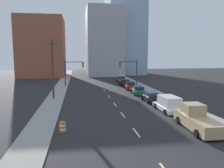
{
  "coord_description": "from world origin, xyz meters",
  "views": [
    {
      "loc": [
        -5.14,
        -9.52,
        6.94
      ],
      "look_at": [
        0.46,
        26.05,
        2.2
      ],
      "focal_mm": 35.0,
      "sensor_mm": 36.0,
      "label": 1
    }
  ],
  "objects_px": {
    "traffic_signal_right": "(132,69)",
    "pickup_truck_tan": "(196,119)",
    "box_truck_white": "(169,104)",
    "traffic_signal_left": "(71,70)",
    "traffic_barrel": "(63,127)",
    "sedan_navy": "(125,83)",
    "utility_pole_left_mid": "(53,69)",
    "sedan_black": "(151,97)",
    "sedan_green": "(138,90)",
    "sedan_red": "(130,86)",
    "sedan_orange": "(121,80)"
  },
  "relations": [
    {
      "from": "sedan_green",
      "to": "sedan_orange",
      "type": "height_order",
      "value": "sedan_orange"
    },
    {
      "from": "traffic_signal_right",
      "to": "pickup_truck_tan",
      "type": "distance_m",
      "value": 30.53
    },
    {
      "from": "sedan_red",
      "to": "sedan_navy",
      "type": "distance_m",
      "value": 5.4
    },
    {
      "from": "sedan_navy",
      "to": "sedan_orange",
      "type": "height_order",
      "value": "sedan_orange"
    },
    {
      "from": "traffic_signal_right",
      "to": "pickup_truck_tan",
      "type": "bearing_deg",
      "value": -92.37
    },
    {
      "from": "sedan_black",
      "to": "sedan_navy",
      "type": "distance_m",
      "value": 17.89
    },
    {
      "from": "traffic_signal_right",
      "to": "sedan_orange",
      "type": "bearing_deg",
      "value": 100.63
    },
    {
      "from": "traffic_signal_left",
      "to": "sedan_navy",
      "type": "distance_m",
      "value": 12.74
    },
    {
      "from": "traffic_barrel",
      "to": "sedan_red",
      "type": "xyz_separation_m",
      "value": [
        12.1,
        23.86,
        0.22
      ]
    },
    {
      "from": "traffic_signal_right",
      "to": "utility_pole_left_mid",
      "type": "height_order",
      "value": "utility_pole_left_mid"
    },
    {
      "from": "traffic_signal_right",
      "to": "utility_pole_left_mid",
      "type": "distance_m",
      "value": 21.15
    },
    {
      "from": "traffic_signal_left",
      "to": "sedan_navy",
      "type": "xyz_separation_m",
      "value": [
        12.33,
        -0.02,
        -3.19
      ]
    },
    {
      "from": "pickup_truck_tan",
      "to": "box_truck_white",
      "type": "height_order",
      "value": "pickup_truck_tan"
    },
    {
      "from": "traffic_signal_right",
      "to": "sedan_red",
      "type": "xyz_separation_m",
      "value": [
        -1.65,
        -5.42,
        -3.14
      ]
    },
    {
      "from": "box_truck_white",
      "to": "sedan_navy",
      "type": "distance_m",
      "value": 23.62
    },
    {
      "from": "traffic_signal_right",
      "to": "box_truck_white",
      "type": "distance_m",
      "value": 23.85
    },
    {
      "from": "sedan_navy",
      "to": "traffic_barrel",
      "type": "bearing_deg",
      "value": -113.15
    },
    {
      "from": "sedan_navy",
      "to": "traffic_signal_right",
      "type": "bearing_deg",
      "value": 0.49
    },
    {
      "from": "traffic_barrel",
      "to": "pickup_truck_tan",
      "type": "relative_size",
      "value": 0.15
    },
    {
      "from": "utility_pole_left_mid",
      "to": "sedan_black",
      "type": "height_order",
      "value": "utility_pole_left_mid"
    },
    {
      "from": "traffic_signal_right",
      "to": "box_truck_white",
      "type": "bearing_deg",
      "value": -92.71
    },
    {
      "from": "traffic_signal_right",
      "to": "sedan_orange",
      "type": "height_order",
      "value": "traffic_signal_right"
    },
    {
      "from": "utility_pole_left_mid",
      "to": "box_truck_white",
      "type": "height_order",
      "value": "utility_pole_left_mid"
    },
    {
      "from": "utility_pole_left_mid",
      "to": "sedan_navy",
      "type": "bearing_deg",
      "value": 42.77
    },
    {
      "from": "sedan_navy",
      "to": "sedan_orange",
      "type": "xyz_separation_m",
      "value": [
        0.35,
        6.17,
        0.04
      ]
    },
    {
      "from": "sedan_black",
      "to": "pickup_truck_tan",
      "type": "bearing_deg",
      "value": -90.16
    },
    {
      "from": "traffic_signal_left",
      "to": "traffic_signal_right",
      "type": "relative_size",
      "value": 1.0
    },
    {
      "from": "utility_pole_left_mid",
      "to": "traffic_barrel",
      "type": "bearing_deg",
      "value": -81.21
    },
    {
      "from": "sedan_red",
      "to": "sedan_black",
      "type": "bearing_deg",
      "value": -87.68
    },
    {
      "from": "traffic_barrel",
      "to": "sedan_orange",
      "type": "relative_size",
      "value": 0.2
    },
    {
      "from": "traffic_signal_left",
      "to": "sedan_green",
      "type": "relative_size",
      "value": 1.27
    },
    {
      "from": "pickup_truck_tan",
      "to": "sedan_black",
      "type": "height_order",
      "value": "pickup_truck_tan"
    },
    {
      "from": "traffic_signal_right",
      "to": "sedan_navy",
      "type": "bearing_deg",
      "value": -179.06
    },
    {
      "from": "sedan_green",
      "to": "sedan_red",
      "type": "relative_size",
      "value": 1.07
    },
    {
      "from": "traffic_signal_right",
      "to": "sedan_black",
      "type": "relative_size",
      "value": 1.27
    },
    {
      "from": "sedan_red",
      "to": "sedan_orange",
      "type": "bearing_deg",
      "value": 89.08
    },
    {
      "from": "sedan_green",
      "to": "sedan_red",
      "type": "distance_m",
      "value": 5.87
    },
    {
      "from": "box_truck_white",
      "to": "pickup_truck_tan",
      "type": "bearing_deg",
      "value": -92.21
    },
    {
      "from": "traffic_barrel",
      "to": "sedan_red",
      "type": "distance_m",
      "value": 26.75
    },
    {
      "from": "traffic_signal_left",
      "to": "utility_pole_left_mid",
      "type": "bearing_deg",
      "value": -99.74
    },
    {
      "from": "sedan_red",
      "to": "sedan_navy",
      "type": "height_order",
      "value": "sedan_red"
    },
    {
      "from": "sedan_green",
      "to": "sedan_navy",
      "type": "xyz_separation_m",
      "value": [
        0.06,
        11.27,
        -0.01
      ]
    },
    {
      "from": "traffic_signal_left",
      "to": "traffic_barrel",
      "type": "height_order",
      "value": "traffic_signal_left"
    },
    {
      "from": "pickup_truck_tan",
      "to": "sedan_orange",
      "type": "height_order",
      "value": "pickup_truck_tan"
    },
    {
      "from": "box_truck_white",
      "to": "sedan_green",
      "type": "distance_m",
      "value": 12.36
    },
    {
      "from": "pickup_truck_tan",
      "to": "sedan_black",
      "type": "relative_size",
      "value": 1.38
    },
    {
      "from": "traffic_barrel",
      "to": "sedan_orange",
      "type": "xyz_separation_m",
      "value": [
        12.59,
        35.42,
        0.21
      ]
    },
    {
      "from": "traffic_signal_left",
      "to": "traffic_signal_right",
      "type": "distance_m",
      "value": 13.84
    },
    {
      "from": "box_truck_white",
      "to": "sedan_red",
      "type": "relative_size",
      "value": 1.21
    },
    {
      "from": "traffic_barrel",
      "to": "sedan_green",
      "type": "relative_size",
      "value": 0.2
    }
  ]
}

